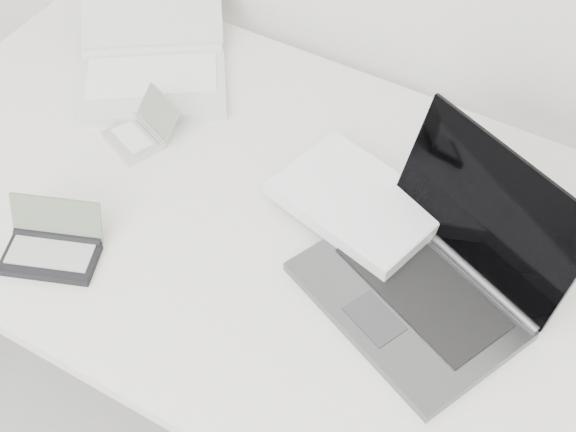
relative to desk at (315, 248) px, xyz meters
The scene contains 5 objects.
desk is the anchor object (origin of this frame).
laptop_large 0.16m from the desk, ahead, with size 0.52×0.41×0.22m.
netbook_open_white 0.51m from the desk, 157.83° to the left, with size 0.43×0.45×0.10m.
pda_silver 0.38m from the desk, behind, with size 0.13×0.15×0.07m.
palmtop_charcoal 0.43m from the desk, 143.34° to the right, with size 0.18×0.15×0.08m.
Camera 1 is at (0.38, 0.81, 1.75)m, focal length 50.00 mm.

